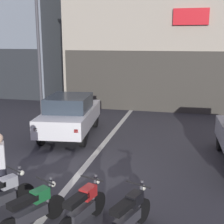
# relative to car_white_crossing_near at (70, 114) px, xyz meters

# --- Properties ---
(ground_plane) EXTENTS (120.00, 120.00, 0.00)m
(ground_plane) POSITION_rel_car_white_crossing_near_xyz_m (1.57, -3.40, -0.89)
(ground_plane) COLOR #333338
(lane_centre_line) EXTENTS (0.20, 18.00, 0.01)m
(lane_centre_line) POSITION_rel_car_white_crossing_near_xyz_m (1.57, 2.60, -0.88)
(lane_centre_line) COLOR silver
(lane_centre_line) RESTS_ON ground
(car_white_crossing_near) EXTENTS (2.24, 4.28, 1.64)m
(car_white_crossing_near) POSITION_rel_car_white_crossing_near_xyz_m (0.00, 0.00, 0.00)
(car_white_crossing_near) COLOR black
(car_white_crossing_near) RESTS_ON ground
(street_lamp) EXTENTS (0.36, 0.36, 6.79)m
(street_lamp) POSITION_rel_car_white_crossing_near_xyz_m (-2.27, 2.10, 3.24)
(street_lamp) COLOR #47474C
(street_lamp) RESTS_ON ground
(motorcycle_silver_row_leftmost) EXTENTS (0.86, 1.50, 0.98)m
(motorcycle_silver_row_leftmost) POSITION_rel_car_white_crossing_near_xyz_m (0.63, -5.82, -0.43)
(motorcycle_silver_row_leftmost) COLOR black
(motorcycle_silver_row_leftmost) RESTS_ON ground
(motorcycle_green_row_left_mid) EXTENTS (0.80, 1.54, 0.98)m
(motorcycle_green_row_left_mid) POSITION_rel_car_white_crossing_near_xyz_m (1.58, -6.19, -0.43)
(motorcycle_green_row_left_mid) COLOR black
(motorcycle_green_row_left_mid) RESTS_ON ground
(motorcycle_red_row_centre) EXTENTS (0.63, 1.62, 0.98)m
(motorcycle_red_row_centre) POSITION_rel_car_white_crossing_near_xyz_m (2.53, -5.88, -0.43)
(motorcycle_red_row_centre) COLOR black
(motorcycle_red_row_centre) RESTS_ON ground
(motorcycle_black_row_right_mid) EXTENTS (0.72, 1.58, 0.98)m
(motorcycle_black_row_right_mid) POSITION_rel_car_white_crossing_near_xyz_m (3.49, -5.92, -0.43)
(motorcycle_black_row_right_mid) COLOR black
(motorcycle_black_row_right_mid) RESTS_ON ground
(person_by_motorcycles) EXTENTS (0.37, 0.42, 1.67)m
(person_by_motorcycles) POSITION_rel_car_white_crossing_near_xyz_m (0.30, -5.27, -0.03)
(person_by_motorcycles) COLOR #23232D
(person_by_motorcycles) RESTS_ON ground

